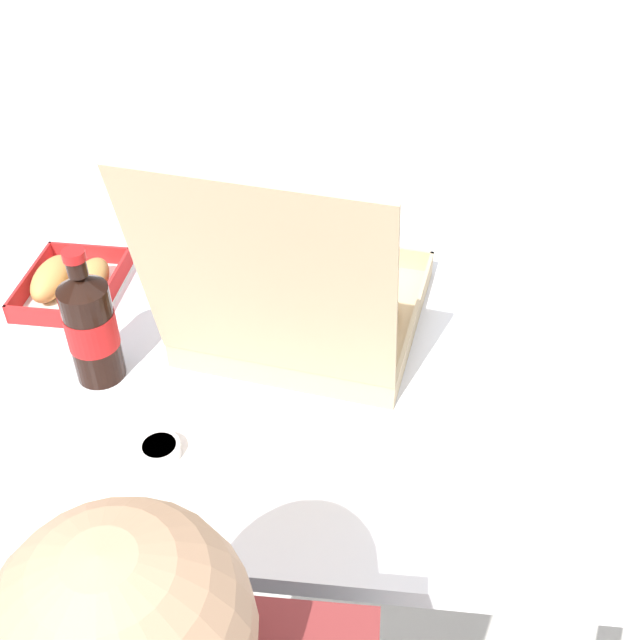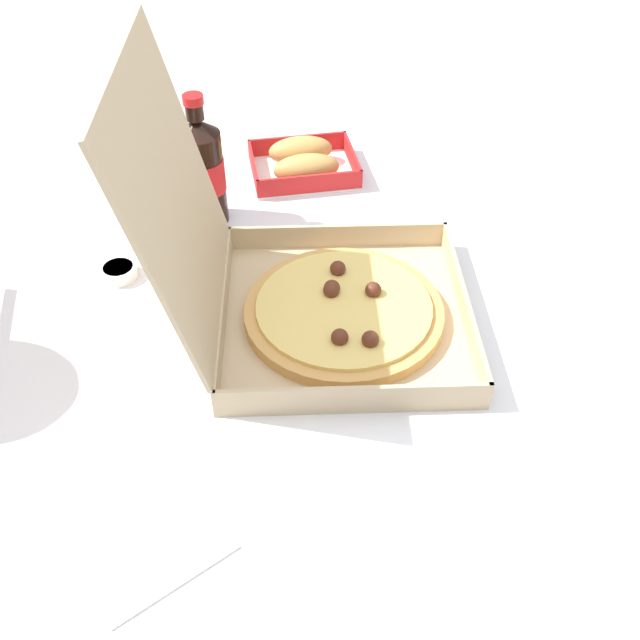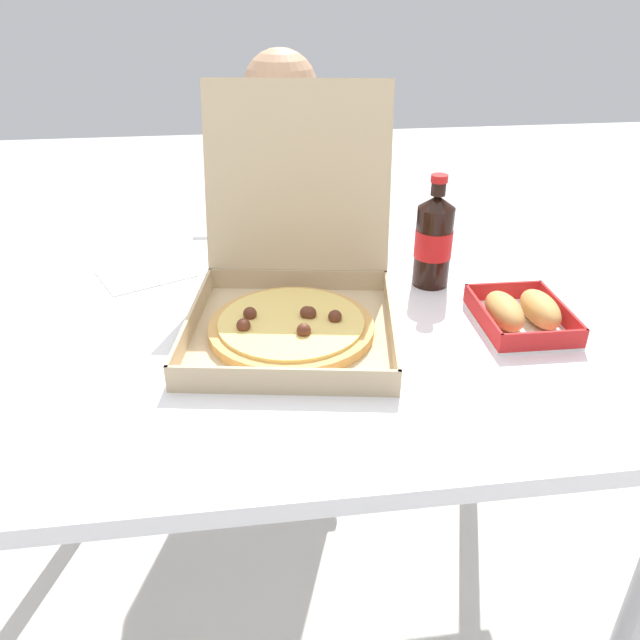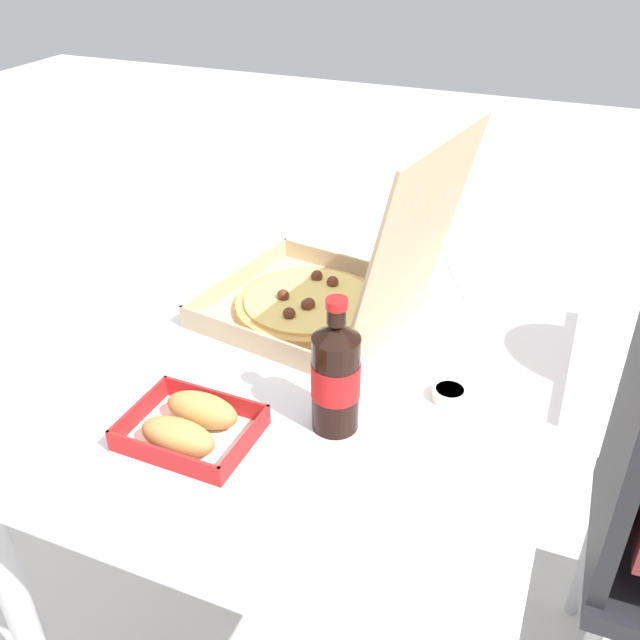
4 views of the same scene
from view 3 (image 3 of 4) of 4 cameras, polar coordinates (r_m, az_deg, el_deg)
The scene contains 9 objects.
ground_plane at distance 1.63m, azimuth -1.51°, elevation -23.97°, with size 10.00×10.00×0.00m, color beige.
dining_table at distance 1.16m, azimuth -1.94°, elevation -3.72°, with size 1.22×0.88×0.76m.
chair at distance 1.85m, azimuth -3.11°, elevation 2.61°, with size 0.40×0.40×0.83m.
diner_person at distance 1.82m, azimuth -3.46°, elevation 9.26°, with size 0.36×0.41×1.15m.
pizza_box_open at distance 1.09m, azimuth -2.54°, elevation 2.19°, with size 0.42×0.48×0.39m.
bread_side_box at distance 1.15m, azimuth 18.13°, elevation 0.66°, with size 0.15×0.19×0.06m.
cola_bottle at distance 1.24m, azimuth 10.44°, elevation 7.28°, with size 0.07×0.07×0.22m.
paper_menu at distance 1.36m, azimuth -15.21°, elevation 4.40°, with size 0.21×0.15×0.00m, color white.
dipping_sauce_cup at distance 1.37m, azimuth 3.12°, elevation 6.18°, with size 0.06×0.06×0.02m.
Camera 3 is at (-0.09, -0.97, 1.31)m, focal length 34.67 mm.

